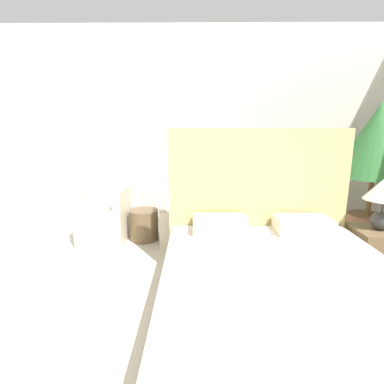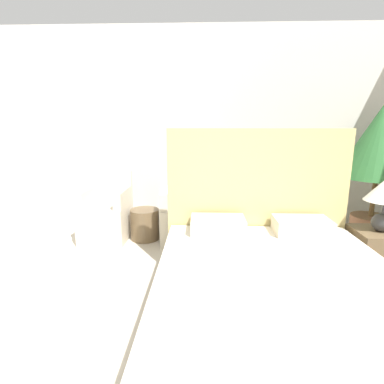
% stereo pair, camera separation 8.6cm
% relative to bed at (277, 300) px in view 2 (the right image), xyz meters
% --- Properties ---
extents(wall_back, '(10.00, 0.06, 2.90)m').
position_rel_bed_xyz_m(wall_back, '(-0.44, 2.72, 1.15)').
color(wall_back, silver).
rests_on(wall_back, ground_plane).
extents(bed, '(1.74, 2.14, 1.47)m').
position_rel_bed_xyz_m(bed, '(0.00, 0.00, 0.00)').
color(bed, '#8C7A5B').
rests_on(bed, ground_plane).
extents(armchair_near_window_left, '(0.58, 0.67, 0.88)m').
position_rel_bed_xyz_m(armchair_near_window_left, '(-1.81, 1.90, 0.00)').
color(armchair_near_window_left, beige).
rests_on(armchair_near_window_left, ground_plane).
extents(armchair_near_window_right, '(0.63, 0.71, 0.88)m').
position_rel_bed_xyz_m(armchair_near_window_right, '(-0.78, 1.90, 0.00)').
color(armchair_near_window_right, beige).
rests_on(armchair_near_window_right, ground_plane).
extents(potted_palm, '(0.97, 0.97, 1.78)m').
position_rel_bed_xyz_m(potted_palm, '(1.66, 1.91, 0.91)').
color(potted_palm, brown).
rests_on(potted_palm, ground_plane).
extents(nightstand, '(0.40, 0.42, 0.55)m').
position_rel_bed_xyz_m(nightstand, '(1.09, 0.77, -0.03)').
color(nightstand, brown).
rests_on(nightstand, ground_plane).
extents(side_table, '(0.38, 0.38, 0.41)m').
position_rel_bed_xyz_m(side_table, '(-1.30, 1.89, -0.10)').
color(side_table, brown).
rests_on(side_table, ground_plane).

